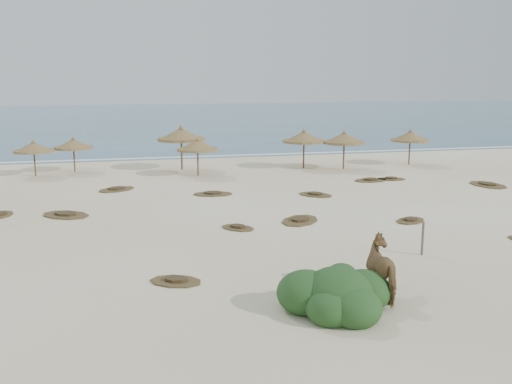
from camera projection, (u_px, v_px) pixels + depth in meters
ground at (316, 242)px, 22.78m from camera, size 160.00×160.00×0.00m
ocean at (165, 117)px, 94.30m from camera, size 200.00×100.00×0.01m
foam_line at (213, 156)px, 47.57m from camera, size 70.00×0.60×0.01m
palapa_0 at (73, 144)px, 39.39m from camera, size 2.76×2.76×2.46m
palapa_1 at (34, 148)px, 37.73m from camera, size 2.98×2.98×2.43m
palapa_2 at (198, 146)px, 37.71m from camera, size 3.43×3.43×2.59m
palapa_3 at (181, 135)px, 40.26m from camera, size 3.43×3.43×3.18m
palapa_4 at (304, 138)px, 40.91m from camera, size 3.99×3.99×2.87m
palapa_5 at (344, 139)px, 40.57m from camera, size 3.81×3.81×2.80m
palapa_6 at (410, 137)px, 42.71m from camera, size 3.71×3.71×2.69m
horse at (386, 269)px, 16.80m from camera, size 0.99×2.13×1.78m
fence_post_near at (423, 239)px, 20.95m from camera, size 0.10×0.10×1.25m
bush at (338, 295)px, 15.87m from camera, size 3.32×2.93×1.49m
scrub_1 at (66, 215)px, 27.05m from camera, size 2.93×2.77×0.16m
scrub_2 at (238, 227)px, 24.74m from camera, size 1.81×1.84×0.16m
scrub_3 at (315, 194)px, 31.75m from camera, size 2.29×2.35×0.16m
scrub_4 at (410, 220)px, 25.99m from camera, size 1.98×1.79×0.16m
scrub_5 at (488, 185)px, 34.69m from camera, size 1.91×2.80×0.16m
scrub_6 at (117, 189)px, 33.26m from camera, size 2.72×2.53×0.16m
scrub_7 at (371, 180)px, 36.23m from camera, size 2.38×1.69×0.16m
scrub_8 at (0, 215)px, 27.07m from camera, size 1.36×1.86×0.16m
scrub_9 at (300, 220)px, 26.01m from camera, size 2.64×2.75×0.16m
scrub_10 at (391, 179)px, 36.69m from camera, size 2.00×1.50×0.16m
scrub_11 at (176, 281)px, 18.23m from camera, size 2.02×1.76×0.16m
scrub_13 at (213, 194)px, 31.96m from camera, size 2.41×1.77×0.16m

